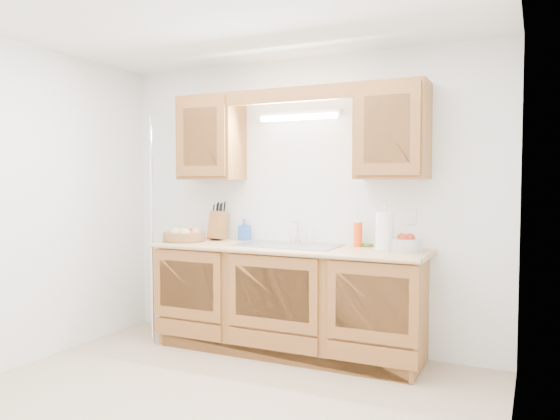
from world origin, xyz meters
The scene contains 17 objects.
room centered at (0.00, 0.00, 1.25)m, with size 3.52×3.50×2.50m.
base_cabinets centered at (0.00, 1.20, 0.44)m, with size 2.20×0.60×0.86m, color #9C632D.
countertop centered at (0.00, 1.19, 0.88)m, with size 2.30×0.63×0.04m, color tan.
upper_cabinet_left centered at (-0.83, 1.33, 1.83)m, with size 0.55×0.33×0.75m, color #9C632D.
upper_cabinet_right centered at (0.83, 1.33, 1.83)m, with size 0.55×0.33×0.75m, color #9C632D.
valance centered at (0.00, 1.19, 2.14)m, with size 2.20×0.05×0.12m, color #9C632D.
fluorescent_fixture centered at (0.00, 1.42, 2.00)m, with size 0.76×0.08×0.08m.
sink centered at (0.00, 1.21, 0.83)m, with size 0.84×0.46×0.36m.
wire_shelf_pole centered at (-1.20, 0.94, 1.00)m, with size 0.03×0.03×2.00m, color silver.
outlet_plate centered at (0.95, 1.49, 1.15)m, with size 0.08×0.01×0.12m, color white.
fruit_basket centered at (-0.99, 1.13, 0.95)m, with size 0.38×0.38×0.12m.
knife_block centered at (-0.77, 1.35, 1.03)m, with size 0.14×0.22×0.36m.
orange_canister centered at (0.54, 1.39, 1.01)m, with size 0.08×0.08×0.21m.
soap_bottle centered at (-0.54, 1.42, 1.00)m, with size 0.09×0.09×0.19m, color blue.
sponge centered at (0.58, 1.44, 0.91)m, with size 0.14×0.12×0.02m.
paper_towel centered at (0.81, 1.21, 1.05)m, with size 0.18×0.18×0.35m.
apple_bowl centered at (0.96, 1.24, 0.96)m, with size 0.32×0.32×0.14m.
Camera 1 is at (1.86, -2.90, 1.43)m, focal length 35.00 mm.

